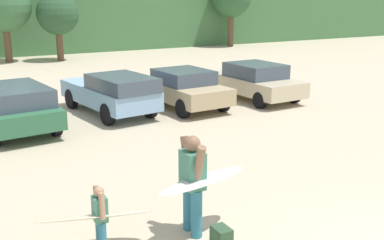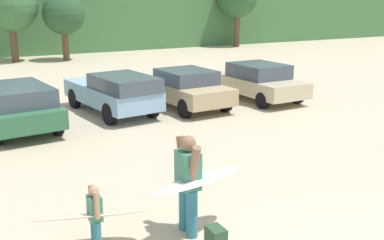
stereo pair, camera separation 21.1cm
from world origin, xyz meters
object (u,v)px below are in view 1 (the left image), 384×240
object	(u,v)px
parked_car_forest_green	(12,105)
person_adult	(193,179)
surfboard_white	(203,180)
person_child	(100,215)
surfboard_cream	(95,216)
parked_car_tan	(184,88)
backpack_dropped	(221,240)
parked_car_sky_blue	(112,92)
parked_car_champagne	(254,81)

from	to	relation	value
parked_car_forest_green	person_adult	bearing A→B (deg)	-175.16
person_adult	surfboard_white	world-z (taller)	person_adult
person_child	surfboard_cream	distance (m)	0.12
person_adult	parked_car_tan	bearing A→B (deg)	-114.26
parked_car_tan	person_adult	world-z (taller)	person_adult
person_child	surfboard_cream	xyz separation A→B (m)	(-0.05, 0.10, -0.06)
surfboard_cream	backpack_dropped	bearing A→B (deg)	162.35
parked_car_sky_blue	surfboard_cream	size ratio (longest dim) A/B	2.37
parked_car_forest_green	person_child	world-z (taller)	parked_car_forest_green
parked_car_tan	backpack_dropped	distance (m)	10.24
parked_car_tan	surfboard_white	world-z (taller)	parked_car_tan
parked_car_sky_blue	surfboard_white	distance (m)	9.05
surfboard_white	person_adult	bearing A→B (deg)	-57.39
parked_car_forest_green	surfboard_white	bearing A→B (deg)	-174.44
person_adult	person_child	distance (m)	1.63
surfboard_white	backpack_dropped	xyz separation A→B (m)	(-0.06, -0.69, -0.78)
surfboard_white	parked_car_champagne	bearing A→B (deg)	-144.29
surfboard_cream	backpack_dropped	distance (m)	2.06
parked_car_tan	person_adult	bearing A→B (deg)	149.30
parked_car_sky_blue	person_child	size ratio (longest dim) A/B	4.17
parked_car_sky_blue	backpack_dropped	size ratio (longest dim) A/B	10.25
person_adult	person_child	size ratio (longest dim) A/B	1.59
parked_car_sky_blue	parked_car_tan	size ratio (longest dim) A/B	1.14
person_adult	surfboard_white	xyz separation A→B (m)	(0.14, -0.13, 0.01)
parked_car_tan	surfboard_white	xyz separation A→B (m)	(-4.20, -8.61, 0.27)
parked_car_forest_green	parked_car_tan	distance (m)	5.97
parked_car_champagne	backpack_dropped	size ratio (longest dim) A/B	9.61
parked_car_forest_green	parked_car_tan	world-z (taller)	parked_car_forest_green
person_adult	person_child	bearing A→B (deg)	-4.35
person_child	backpack_dropped	distance (m)	1.97
parked_car_tan	surfboard_cream	world-z (taller)	parked_car_tan
person_adult	surfboard_white	bearing A→B (deg)	139.14
parked_car_tan	parked_car_champagne	xyz separation A→B (m)	(3.14, -0.04, -0.00)
parked_car_champagne	surfboard_cream	xyz separation A→B (m)	(-9.09, -8.14, -0.17)
person_child	parked_car_champagne	bearing A→B (deg)	-134.85
parked_car_forest_green	parked_car_sky_blue	xyz separation A→B (m)	(3.34, 0.43, 0.01)
surfboard_white	parked_car_forest_green	bearing A→B (deg)	-91.90
parked_car_champagne	surfboard_white	bearing A→B (deg)	136.66
parked_car_champagne	surfboard_white	size ratio (longest dim) A/B	2.20
surfboard_white	surfboard_cream	world-z (taller)	surfboard_white
parked_car_champagne	person_child	world-z (taller)	parked_car_champagne
parked_car_sky_blue	backpack_dropped	xyz separation A→B (m)	(-1.64, -9.59, -0.56)
person_adult	backpack_dropped	size ratio (longest dim) A/B	3.91
parked_car_champagne	person_adult	world-z (taller)	person_adult
person_adult	parked_car_sky_blue	bearing A→B (deg)	-98.20
parked_car_sky_blue	person_child	world-z (taller)	parked_car_sky_blue
parked_car_sky_blue	backpack_dropped	distance (m)	9.75
parked_car_forest_green	surfboard_cream	world-z (taller)	parked_car_forest_green
parked_car_sky_blue	parked_car_tan	bearing A→B (deg)	-104.02
parked_car_champagne	person_adult	distance (m)	11.27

